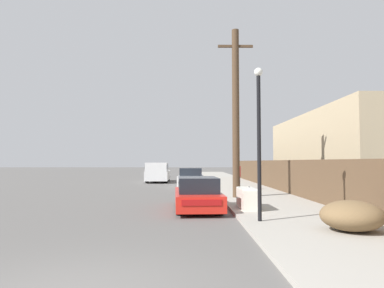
{
  "coord_description": "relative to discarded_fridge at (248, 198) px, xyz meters",
  "views": [
    {
      "loc": [
        1.62,
        -4.8,
        1.91
      ],
      "look_at": [
        1.74,
        10.64,
        2.71
      ],
      "focal_mm": 32.0,
      "sensor_mm": 36.0,
      "label": 1
    }
  ],
  "objects": [
    {
      "name": "sidewalk_curb",
      "position": [
        1.44,
        15.12,
        -0.44
      ],
      "size": [
        4.2,
        63.0,
        0.12
      ],
      "primitive_type": "cube",
      "color": "#9E998E",
      "rests_on": "ground"
    },
    {
      "name": "discarded_fridge",
      "position": [
        0.0,
        0.0,
        0.0
      ],
      "size": [
        0.62,
        1.84,
        0.79
      ],
      "rotation": [
        0.0,
        0.0,
        0.0
      ],
      "color": "silver",
      "rests_on": "sidewalk_curb"
    },
    {
      "name": "parked_sports_car_red",
      "position": [
        -1.92,
        0.48,
        0.09
      ],
      "size": [
        1.93,
        4.59,
        1.3
      ],
      "rotation": [
        0.0,
        0.0,
        0.04
      ],
      "color": "red",
      "rests_on": "ground"
    },
    {
      "name": "car_parked_mid",
      "position": [
        -2.1,
        12.72,
        0.16
      ],
      "size": [
        2.01,
        4.53,
        1.43
      ],
      "rotation": [
        0.0,
        0.0,
        -0.03
      ],
      "color": "silver",
      "rests_on": "ground"
    },
    {
      "name": "pickup_truck",
      "position": [
        -5.15,
        18.48,
        0.4
      ],
      "size": [
        2.06,
        5.4,
        1.81
      ],
      "rotation": [
        0.0,
        0.0,
        3.15
      ],
      "color": "silver",
      "rests_on": "ground"
    },
    {
      "name": "utility_pole",
      "position": [
        0.13,
        4.12,
        3.99
      ],
      "size": [
        1.8,
        0.36,
        8.59
      ],
      "color": "#4C3826",
      "rests_on": "sidewalk_curb"
    },
    {
      "name": "street_lamp",
      "position": [
        -0.11,
        -2.78,
        2.33
      ],
      "size": [
        0.26,
        0.26,
        4.68
      ],
      "color": "black",
      "rests_on": "sidewalk_curb"
    },
    {
      "name": "brush_pile",
      "position": [
        1.96,
        -4.31,
        0.01
      ],
      "size": [
        1.6,
        1.53,
        0.79
      ],
      "color": "brown",
      "rests_on": "sidewalk_curb"
    },
    {
      "name": "wooden_fence",
      "position": [
        3.39,
        8.81,
        0.55
      ],
      "size": [
        0.08,
        34.96,
        1.88
      ],
      "primitive_type": "cube",
      "color": "brown",
      "rests_on": "sidewalk_curb"
    },
    {
      "name": "building_right_house",
      "position": [
        8.8,
        11.15,
        2.13
      ],
      "size": [
        6.0,
        16.65,
        5.27
      ],
      "primitive_type": "cube",
      "color": "tan",
      "rests_on": "ground"
    },
    {
      "name": "pedestrian",
      "position": [
        0.83,
        8.41,
        0.53
      ],
      "size": [
        0.34,
        0.34,
        1.76
      ],
      "color": "#282D42",
      "rests_on": "sidewalk_curb"
    }
  ]
}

